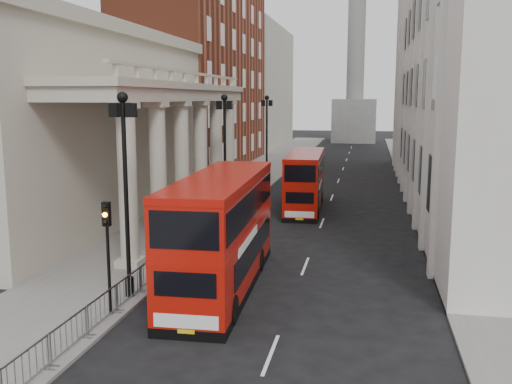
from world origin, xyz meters
name	(u,v)px	position (x,y,z in m)	size (l,w,h in m)	color
ground	(99,339)	(0.00, 0.00, 0.00)	(260.00, 260.00, 0.00)	black
sidewalk_west	(227,193)	(-3.00, 30.00, 0.06)	(6.00, 140.00, 0.12)	slate
sidewalk_east	(425,200)	(13.50, 30.00, 0.06)	(3.00, 140.00, 0.12)	slate
kerb	(261,194)	(-0.05, 30.00, 0.07)	(0.20, 140.00, 0.14)	slate
portico_building	(74,131)	(-10.50, 18.00, 6.00)	(9.00, 28.00, 12.00)	#A7A08C
brick_building	(201,74)	(-10.50, 48.00, 11.00)	(9.00, 32.00, 22.00)	brown
west_building_far	(255,87)	(-10.50, 80.00, 10.00)	(9.00, 30.00, 20.00)	#A7A08C
east_building	(463,43)	(16.00, 32.00, 12.50)	(8.00, 55.00, 25.00)	beige
monument_column	(356,55)	(6.00, 92.00, 15.98)	(8.00, 8.00, 54.20)	#60605E
lamp_post_south	(126,181)	(-0.60, 4.00, 4.91)	(1.05, 0.44, 8.32)	black
lamp_post_mid	(225,147)	(-0.60, 20.00, 4.91)	(1.05, 0.44, 8.32)	black
lamp_post_north	(267,133)	(-0.60, 36.00, 4.91)	(1.05, 0.44, 8.32)	black
traffic_light	(107,237)	(-0.50, 1.98, 3.11)	(0.28, 0.33, 4.30)	black
crowd_barriers	(116,298)	(-0.35, 2.23, 0.67)	(0.50, 18.75, 1.10)	gray
bus_near	(222,230)	(2.79, 6.12, 2.58)	(3.18, 11.52, 4.93)	#B11108
bus_far	(305,180)	(4.35, 24.46, 2.21)	(2.75, 9.90, 4.24)	#AD1008
pedestrian_a	(151,225)	(-3.36, 13.43, 0.92)	(0.58, 0.38, 1.59)	black
pedestrian_b	(165,220)	(-3.01, 14.68, 0.97)	(0.83, 0.65, 1.71)	black
pedestrian_c	(186,209)	(-2.69, 17.93, 1.04)	(0.90, 0.58, 1.83)	black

